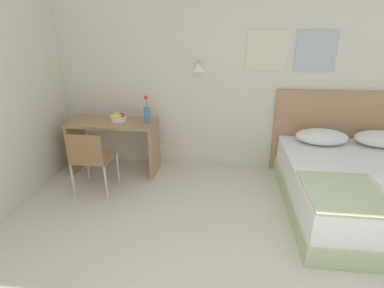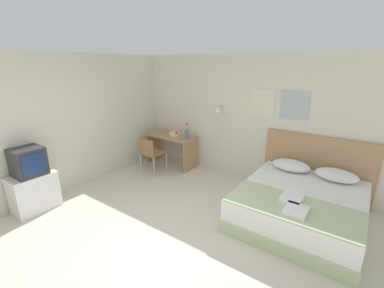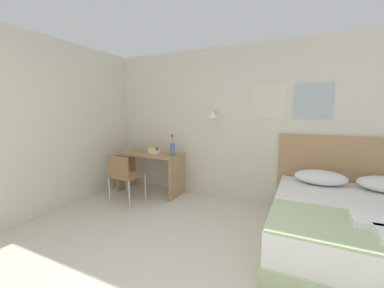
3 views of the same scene
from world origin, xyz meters
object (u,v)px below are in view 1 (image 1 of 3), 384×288
(headboard, at_px, (343,133))
(pillow_right, at_px, (381,139))
(desk, at_px, (114,137))
(fruit_bowl, at_px, (118,117))
(bed, at_px, (369,190))
(desk_chair, at_px, (91,157))
(pillow_left, at_px, (322,137))
(flower_vase, at_px, (147,114))

(headboard, height_order, pillow_right, headboard)
(desk, bearing_deg, fruit_bowl, 23.74)
(pillow_right, bearing_deg, fruit_bowl, -179.73)
(bed, height_order, desk_chair, desk_chair)
(fruit_bowl, bearing_deg, pillow_left, 0.35)
(fruit_bowl, height_order, flower_vase, flower_vase)
(pillow_right, height_order, desk_chair, desk_chair)
(desk_chair, bearing_deg, fruit_bowl, 80.17)
(headboard, distance_m, fruit_bowl, 3.19)
(desk_chair, relative_size, flower_vase, 2.20)
(desk_chair, xyz_separation_m, fruit_bowl, (0.12, 0.72, 0.30))
(bed, relative_size, pillow_right, 3.00)
(bed, relative_size, pillow_left, 3.00)
(flower_vase, bearing_deg, headboard, 7.63)
(pillow_left, relative_size, pillow_right, 1.00)
(bed, xyz_separation_m, pillow_right, (0.38, 0.74, 0.37))
(desk_chair, bearing_deg, desk, 85.98)
(bed, xyz_separation_m, flower_vase, (-2.73, 0.67, 0.63))
(pillow_left, xyz_separation_m, pillow_right, (0.75, 0.00, 0.00))
(pillow_right, xyz_separation_m, desk, (-3.61, -0.05, -0.10))
(pillow_right, relative_size, fruit_bowl, 2.85)
(fruit_bowl, xyz_separation_m, flower_vase, (0.43, -0.05, 0.08))
(bed, xyz_separation_m, desk_chair, (-3.29, 0.00, 0.25))
(desk, relative_size, flower_vase, 3.17)
(pillow_right, relative_size, desk_chair, 0.80)
(pillow_left, bearing_deg, bed, -62.94)
(desk_chair, distance_m, flower_vase, 0.95)
(headboard, relative_size, flower_vase, 5.05)
(bed, distance_m, desk_chair, 3.30)
(headboard, distance_m, pillow_left, 0.48)
(bed, relative_size, desk, 1.66)
(bed, height_order, desk, desk)
(bed, bearing_deg, fruit_bowl, 167.20)
(headboard, bearing_deg, bed, -90.00)
(desk_chair, height_order, flower_vase, flower_vase)
(headboard, relative_size, pillow_left, 2.88)
(desk_chair, distance_m, fruit_bowl, 0.79)
(flower_vase, bearing_deg, pillow_right, 1.19)
(headboard, xyz_separation_m, flower_vase, (-2.73, -0.37, 0.30))
(pillow_left, bearing_deg, desk, -178.99)
(pillow_left, xyz_separation_m, desk, (-2.86, -0.05, -0.10))
(fruit_bowl, bearing_deg, desk, -156.26)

